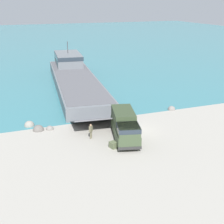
{
  "coord_description": "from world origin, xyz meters",
  "views": [
    {
      "loc": [
        -14.92,
        -31.4,
        14.91
      ],
      "look_at": [
        -1.91,
        3.05,
        1.68
      ],
      "focal_mm": 50.0,
      "sensor_mm": 36.0,
      "label": 1
    }
  ],
  "objects_px": {
    "landing_craft": "(74,76)",
    "cargo_crate": "(113,145)",
    "soldier_on_ramp": "(91,130)",
    "military_truck": "(125,126)"
  },
  "relations": [
    {
      "from": "military_truck",
      "to": "soldier_on_ramp",
      "type": "relative_size",
      "value": 4.26
    },
    {
      "from": "landing_craft",
      "to": "military_truck",
      "type": "height_order",
      "value": "landing_craft"
    },
    {
      "from": "landing_craft",
      "to": "cargo_crate",
      "type": "height_order",
      "value": "landing_craft"
    },
    {
      "from": "cargo_crate",
      "to": "landing_craft",
      "type": "bearing_deg",
      "value": 84.41
    },
    {
      "from": "landing_craft",
      "to": "soldier_on_ramp",
      "type": "xyz_separation_m",
      "value": [
        -4.27,
        -24.78,
        -0.53
      ]
    },
    {
      "from": "cargo_crate",
      "to": "soldier_on_ramp",
      "type": "bearing_deg",
      "value": 116.55
    },
    {
      "from": "landing_craft",
      "to": "military_truck",
      "type": "xyz_separation_m",
      "value": [
        -0.68,
        -26.14,
        0.01
      ]
    },
    {
      "from": "soldier_on_ramp",
      "to": "cargo_crate",
      "type": "relative_size",
      "value": 2.2
    },
    {
      "from": "military_truck",
      "to": "soldier_on_ramp",
      "type": "height_order",
      "value": "military_truck"
    },
    {
      "from": "landing_craft",
      "to": "cargo_crate",
      "type": "xyz_separation_m",
      "value": [
        -2.73,
        -27.87,
        -1.23
      ]
    }
  ]
}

